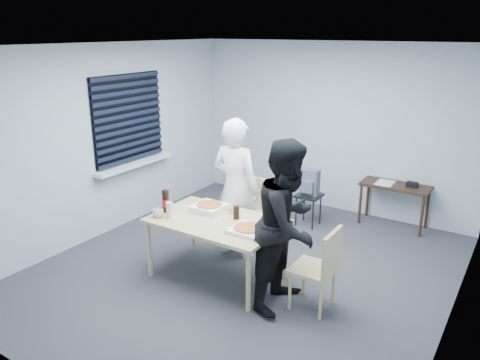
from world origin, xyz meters
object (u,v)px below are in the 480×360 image
Objects in this scene: mug_a at (158,213)px; soda_bottle at (166,202)px; dining_table at (217,225)px; person_white at (236,189)px; chair_far at (253,207)px; side_table at (395,190)px; stool at (309,201)px; person_black at (288,225)px; backpack at (309,183)px; chair_right at (321,264)px; mug_b at (232,210)px.

mug_a is 0.19m from soda_bottle.
dining_table is 0.83× the size of person_white.
side_table is at bearing 47.88° from chair_far.
chair_far is 2.13m from side_table.
soda_bottle is at bearing -168.78° from dining_table.
stool is 1.77× the size of soda_bottle.
soda_bottle is at bearing 93.33° from person_black.
backpack is 2.26m from soda_bottle.
person_black is (-0.35, -0.06, 0.37)m from chair_right.
mug_b is (-1.26, -2.35, 0.20)m from side_table.
stool is 0.29m from backpack.
mug_b is at bearing 81.71° from dining_table.
person_white is at bearing 56.13° from soda_bottle.
soda_bottle is at bearing -112.89° from stool.
backpack is 3.76× the size of mug_b.
mug_b is (0.04, 0.25, 0.11)m from dining_table.
stool is at bearing 117.97° from chair_right.
person_black reaches higher than dining_table.
backpack reaches higher than mug_b.
chair_right is (1.27, 0.03, -0.14)m from dining_table.
mug_b reaches higher than dining_table.
side_table is 1.24m from backpack.
stool is 1.27× the size of backpack.
person_white is 0.42m from mug_b.
chair_right is (1.41, -0.99, 0.00)m from chair_far.
mug_a is at bearing -110.75° from stool.
dining_table reaches higher than stool.
person_black is at bearing -18.22° from mug_b.
person_white is 1.41m from backpack.
side_table is (0.38, 2.64, -0.33)m from person_black.
person_white reaches higher than stool.
chair_far reaches higher than dining_table.
soda_bottle is (-0.67, -0.38, 0.08)m from mug_b.
soda_bottle reaches higher than chair_right.
person_black is 1.85× the size of side_table.
mug_b is 0.37× the size of soda_bottle.
side_table is at bearing 31.74° from stool.
chair_right is 0.50× the size of person_white.
stool is (-0.67, 1.99, -0.52)m from person_black.
stool is at bearing 69.25° from mug_a.
chair_right is 2.37× the size of backpack.
backpack is at bearing -90.00° from stool.
chair_far is 1.72m from chair_right.
soda_bottle is (-0.88, -2.08, 0.48)m from stool.
person_black reaches higher than soda_bottle.
mug_a is at bearing -80.85° from soda_bottle.
dining_table is 3.91× the size of backpack.
chair_far is 7.24× the size of mug_a.
person_white is 0.89m from soda_bottle.
soda_bottle reaches higher than chair_far.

